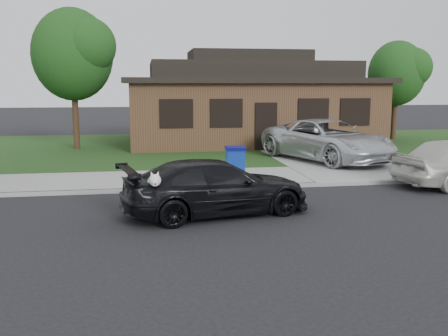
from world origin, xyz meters
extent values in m
plane|color=black|center=(0.00, 0.00, 0.00)|extent=(120.00, 120.00, 0.00)
cube|color=gray|center=(0.00, 5.00, 0.06)|extent=(60.00, 3.00, 0.12)
cube|color=gray|center=(0.00, 3.50, 0.06)|extent=(60.00, 0.12, 0.12)
cube|color=#193814|center=(0.00, 13.00, 0.07)|extent=(60.00, 13.00, 0.13)
cube|color=gray|center=(6.00, 10.00, 0.07)|extent=(4.50, 13.00, 0.14)
imported|color=black|center=(0.28, 0.74, 0.66)|extent=(4.82, 2.76, 1.31)
ellipsoid|color=white|center=(-1.19, -0.02, 0.96)|extent=(0.34, 0.40, 0.30)
sphere|color=white|center=(-1.19, -0.25, 1.06)|extent=(0.26, 0.26, 0.26)
cube|color=white|center=(-1.19, -0.38, 1.01)|extent=(0.09, 0.12, 0.08)
sphere|color=black|center=(-1.19, -0.44, 1.01)|extent=(0.04, 0.04, 0.04)
cone|color=white|center=(-1.26, -0.20, 1.19)|extent=(0.11, 0.11, 0.14)
cone|color=white|center=(-1.12, -0.20, 1.19)|extent=(0.11, 0.11, 0.14)
imported|color=silver|center=(5.64, 7.68, 0.94)|extent=(4.60, 6.31, 1.59)
cube|color=navy|center=(1.44, 4.58, 0.58)|extent=(0.60, 0.60, 0.92)
cube|color=#07095A|center=(1.44, 4.58, 1.09)|extent=(0.65, 0.65, 0.10)
cylinder|color=black|center=(1.23, 4.30, 0.19)|extent=(0.06, 0.15, 0.14)
cylinder|color=black|center=(1.64, 4.30, 0.19)|extent=(0.06, 0.15, 0.14)
cube|color=#422B1C|center=(4.00, 15.00, 1.63)|extent=(12.00, 8.00, 3.00)
cube|color=black|center=(4.00, 15.00, 3.25)|extent=(12.60, 8.60, 0.25)
cube|color=black|center=(4.00, 15.00, 3.78)|extent=(10.00, 6.50, 0.80)
cube|color=black|center=(4.00, 15.00, 4.48)|extent=(6.00, 3.50, 0.60)
cube|color=black|center=(4.00, 10.97, 1.23)|extent=(1.00, 0.06, 2.10)
cube|color=black|center=(0.00, 10.97, 1.83)|extent=(1.30, 0.05, 1.10)
cube|color=black|center=(2.20, 10.97, 1.83)|extent=(1.30, 0.05, 1.10)
cube|color=black|center=(6.20, 10.97, 1.83)|extent=(1.30, 0.05, 1.10)
cube|color=black|center=(8.20, 10.97, 1.83)|extent=(1.30, 0.05, 1.10)
cylinder|color=#332114|center=(-4.50, 13.00, 1.37)|extent=(0.28, 0.28, 2.48)
ellipsoid|color=#143811|center=(-4.50, 13.00, 4.41)|extent=(3.60, 3.60, 4.14)
sphere|color=#26591E|center=(-3.78, 12.46, 4.77)|extent=(2.52, 2.52, 2.52)
cylinder|color=#332114|center=(12.00, 14.50, 1.14)|extent=(0.28, 0.28, 2.03)
ellipsoid|color=#143811|center=(12.00, 14.50, 3.65)|extent=(3.00, 3.00, 3.45)
sphere|color=#26591E|center=(12.60, 14.05, 3.95)|extent=(2.10, 2.10, 2.10)
camera|label=1|loc=(-1.38, -10.79, 3.08)|focal=40.00mm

